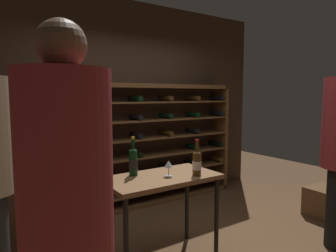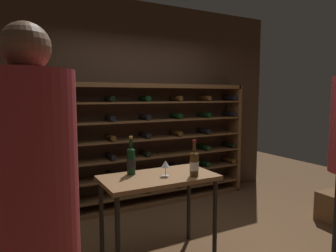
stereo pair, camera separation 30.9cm
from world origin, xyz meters
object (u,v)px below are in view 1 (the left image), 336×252
tasting_table (161,187)px  wine_crate (323,201)px  display_cabinet (15,176)px  person_guest_khaki (67,216)px  wine_rack (151,144)px  wine_bottle_green_slim (197,163)px  wine_glass_stemmed_right (169,165)px  wine_bottle_black_capsule (133,161)px

tasting_table → wine_crate: (2.45, -0.25, -0.56)m
wine_crate → display_cabinet: size_ratio=0.31×
person_guest_khaki → display_cabinet: bearing=-56.6°
wine_crate → display_cabinet: 3.85m
tasting_table → wine_crate: bearing=-5.9°
wine_crate → display_cabinet: display_cabinet is taller
wine_rack → wine_crate: (1.70, -1.71, -0.70)m
wine_bottle_green_slim → display_cabinet: bearing=139.1°
display_cabinet → person_guest_khaki: bearing=-90.9°
tasting_table → person_guest_khaki: size_ratio=0.56×
display_cabinet → wine_glass_stemmed_right: 1.62m
wine_rack → wine_bottle_green_slim: size_ratio=8.17×
wine_bottle_black_capsule → wine_rack: bearing=53.3°
display_cabinet → wine_glass_stemmed_right: display_cabinet is taller
wine_rack → tasting_table: bearing=-117.2°
wine_rack → wine_bottle_green_slim: 1.69m
tasting_table → wine_bottle_black_capsule: size_ratio=2.91×
wine_bottle_black_capsule → wine_bottle_green_slim: wine_bottle_black_capsule is taller
display_cabinet → wine_crate: bearing=-20.1°
wine_rack → person_guest_khaki: (-1.91, -2.48, 0.19)m
wine_crate → wine_bottle_green_slim: (-2.15, 0.08, 0.79)m
tasting_table → display_cabinet: display_cabinet is taller
tasting_table → wine_bottle_green_slim: wine_bottle_green_slim is taller
tasting_table → wine_bottle_black_capsule: bearing=142.0°
person_guest_khaki → display_cabinet: size_ratio=1.25×
display_cabinet → wine_bottle_black_capsule: 1.29m
wine_crate → wine_bottle_black_capsule: bearing=171.0°
wine_rack → display_cabinet: size_ratio=1.83×
wine_crate → tasting_table: bearing=174.1°
wine_rack → display_cabinet: (-1.87, -0.40, -0.11)m
tasting_table → person_guest_khaki: 1.58m
wine_bottle_green_slim → tasting_table: bearing=149.3°
display_cabinet → wine_bottle_green_slim: size_ratio=4.47×
tasting_table → wine_bottle_green_slim: 0.41m
wine_crate → wine_glass_stemmed_right: bearing=175.1°
wine_glass_stemmed_right → display_cabinet: bearing=136.9°
tasting_table → display_cabinet: size_ratio=0.70×
tasting_table → display_cabinet: 1.54m
wine_rack → wine_bottle_black_capsule: (-0.96, -1.29, 0.10)m
wine_bottle_green_slim → wine_glass_stemmed_right: 0.27m
display_cabinet → wine_glass_stemmed_right: (1.18, -1.10, 0.18)m
wine_rack → wine_crate: size_ratio=5.93×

